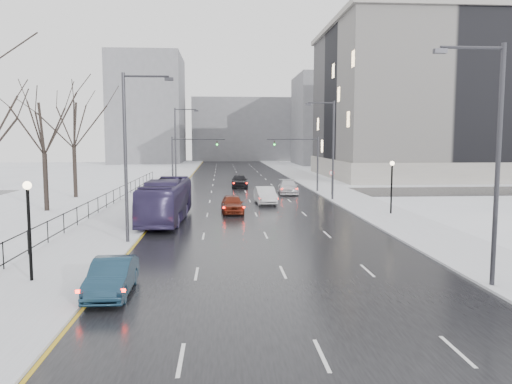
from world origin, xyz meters
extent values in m
cube|color=black|center=(0.00, 60.00, 0.02)|extent=(16.00, 150.00, 0.04)
cube|color=black|center=(0.00, 48.00, 0.02)|extent=(130.00, 10.00, 0.04)
cube|color=silver|center=(-10.50, 60.00, 0.08)|extent=(5.00, 150.00, 0.16)
cube|color=silver|center=(10.50, 60.00, 0.08)|extent=(5.00, 150.00, 0.16)
cube|color=white|center=(-20.00, 60.00, 0.06)|extent=(14.00, 150.00, 0.12)
cube|color=black|center=(-13.00, 30.00, 1.41)|extent=(0.04, 70.00, 0.05)
cube|color=black|center=(-13.00, 30.00, 0.41)|extent=(0.04, 70.00, 0.05)
cylinder|color=black|center=(-13.00, 30.00, 0.81)|extent=(0.06, 0.06, 1.30)
cylinder|color=#2D2D33|center=(8.40, 10.00, 5.00)|extent=(0.20, 0.20, 10.00)
cylinder|color=#2D2D33|center=(7.10, 10.00, 9.80)|extent=(2.60, 0.12, 0.12)
cube|color=#2D2D33|center=(5.80, 10.00, 9.65)|extent=(0.50, 0.25, 0.18)
cylinder|color=#2D2D33|center=(8.40, 40.00, 5.00)|extent=(0.20, 0.20, 10.00)
cylinder|color=#2D2D33|center=(7.10, 40.00, 9.80)|extent=(2.60, 0.12, 0.12)
cube|color=#2D2D33|center=(5.80, 40.00, 9.65)|extent=(0.50, 0.25, 0.18)
cylinder|color=#2D2D33|center=(-8.40, 20.00, 5.00)|extent=(0.20, 0.20, 10.00)
cylinder|color=#2D2D33|center=(-7.10, 20.00, 9.80)|extent=(2.60, 0.12, 0.12)
cube|color=#2D2D33|center=(-5.80, 20.00, 9.65)|extent=(0.50, 0.25, 0.18)
cylinder|color=#2D2D33|center=(-8.40, 52.00, 5.00)|extent=(0.20, 0.20, 10.00)
cylinder|color=#2D2D33|center=(-7.10, 52.00, 9.80)|extent=(2.60, 0.12, 0.12)
cube|color=#2D2D33|center=(-5.80, 52.00, 9.65)|extent=(0.50, 0.25, 0.18)
cylinder|color=black|center=(-11.00, 12.00, 2.16)|extent=(0.14, 0.14, 4.00)
sphere|color=#FFE5B2|center=(-11.00, 12.00, 4.26)|extent=(0.36, 0.36, 0.36)
cylinder|color=black|center=(11.00, 30.00, 2.16)|extent=(0.14, 0.14, 4.00)
sphere|color=#FFE5B2|center=(11.00, 30.00, 4.26)|extent=(0.36, 0.36, 0.36)
cylinder|color=#2D2D33|center=(8.40, 48.00, 3.25)|extent=(0.20, 0.20, 6.50)
cylinder|color=#2D2D33|center=(5.40, 48.00, 6.20)|extent=(6.00, 0.12, 0.12)
imported|color=#2D2D33|center=(3.30, 48.00, 5.60)|extent=(0.15, 0.18, 0.90)
sphere|color=#19FF33|center=(3.30, 47.85, 5.60)|extent=(0.16, 0.16, 0.16)
cylinder|color=#2D2D33|center=(-8.40, 48.00, 3.25)|extent=(0.20, 0.20, 6.50)
cylinder|color=#2D2D33|center=(-5.40, 48.00, 6.20)|extent=(6.00, 0.12, 0.12)
imported|color=#2D2D33|center=(-3.30, 48.00, 5.60)|extent=(0.15, 0.18, 0.90)
sphere|color=#19FF33|center=(-3.30, 47.85, 5.60)|extent=(0.16, 0.16, 0.16)
cylinder|color=#2D2D33|center=(9.20, 44.00, 1.41)|extent=(0.06, 0.06, 2.50)
cylinder|color=white|center=(9.20, 44.00, 2.56)|extent=(0.60, 0.03, 0.60)
torus|color=#B20C0C|center=(9.20, 44.00, 2.56)|extent=(0.58, 0.06, 0.58)
cube|color=gray|center=(35.00, 72.00, 12.00)|extent=(40.00, 30.00, 24.00)
cube|color=gray|center=(35.00, 72.00, 24.40)|extent=(41.00, 31.00, 0.80)
cube|color=gray|center=(35.00, 72.00, 1.50)|extent=(40.60, 30.60, 3.00)
cube|color=slate|center=(28.00, 115.00, 11.00)|extent=(24.00, 20.00, 22.00)
cube|color=slate|center=(-22.00, 125.00, 14.00)|extent=(18.00, 22.00, 28.00)
cube|color=slate|center=(4.00, 140.00, 9.00)|extent=(30.00, 18.00, 18.00)
imported|color=#152D40|center=(-7.20, 10.17, 0.75)|extent=(1.57, 4.35, 1.43)
imported|color=#312950|center=(-7.00, 28.13, 1.62)|extent=(3.13, 11.44, 3.16)
imported|color=maroon|center=(-1.93, 32.05, 0.80)|extent=(1.97, 4.54, 1.52)
imported|color=silver|center=(1.36, 37.85, 0.86)|extent=(2.02, 5.05, 1.63)
imported|color=silver|center=(4.73, 46.44, 0.80)|extent=(2.47, 5.39, 1.53)
imported|color=black|center=(-0.50, 54.43, 0.88)|extent=(2.01, 4.96, 1.69)
camera|label=1|loc=(-2.83, -9.52, 6.19)|focal=35.00mm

